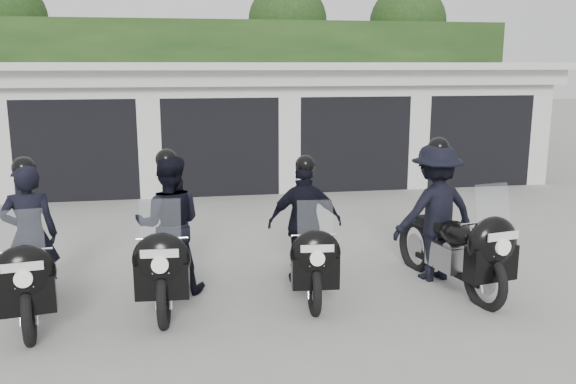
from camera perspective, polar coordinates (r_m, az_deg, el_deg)
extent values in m
plane|color=gray|center=(8.66, -3.70, -7.89)|extent=(80.00, 80.00, 0.00)
cube|color=silver|center=(16.69, -7.01, 6.55)|extent=(16.00, 6.00, 2.80)
cube|color=silver|center=(16.42, -7.10, 11.63)|extent=(16.40, 6.80, 0.16)
cube|color=silver|center=(13.38, -6.38, 10.63)|extent=(16.40, 0.12, 0.40)
cube|color=black|center=(13.89, -6.20, 0.16)|extent=(16.00, 0.06, 0.24)
cube|color=silver|center=(14.34, -25.30, 4.64)|extent=(0.50, 0.50, 2.80)
cube|color=black|center=(15.08, -18.47, 4.32)|extent=(2.60, 2.60, 2.20)
cube|color=silver|center=(13.94, -19.47, 9.47)|extent=(2.60, 0.50, 0.60)
cube|color=silver|center=(13.85, -12.80, 5.26)|extent=(0.50, 0.50, 2.80)
cube|color=black|center=(14.94, -6.60, 4.78)|extent=(2.60, 2.60, 2.20)
cube|color=silver|center=(13.78, -6.47, 10.04)|extent=(2.60, 0.50, 0.60)
cube|color=silver|center=(14.04, -0.01, 5.64)|extent=(0.50, 0.50, 2.80)
cube|color=black|center=(15.43, 5.01, 5.04)|extent=(2.60, 2.60, 2.20)
cube|color=silver|center=(14.32, 6.20, 10.11)|extent=(2.60, 0.50, 0.60)
cube|color=silver|center=(14.89, 11.88, 5.75)|extent=(0.50, 0.50, 2.80)
cube|color=black|center=(16.50, 15.51, 5.10)|extent=(2.60, 2.60, 2.20)
cube|color=silver|center=(15.46, 17.47, 9.77)|extent=(2.60, 0.50, 0.60)
cube|color=silver|center=(16.30, 22.11, 5.64)|extent=(0.50, 0.50, 2.80)
cube|color=#173212|center=(20.63, -7.67, 9.62)|extent=(20.00, 2.00, 4.30)
sphere|color=#173212|center=(22.86, -25.07, 14.50)|extent=(2.80, 2.80, 2.80)
cylinder|color=black|center=(22.84, -24.46, 7.62)|extent=(0.24, 0.24, 3.30)
sphere|color=#173212|center=(22.48, -0.05, 15.64)|extent=(2.80, 2.80, 2.80)
cylinder|color=black|center=(22.47, -0.05, 8.62)|extent=(0.24, 0.24, 3.30)
sphere|color=#173212|center=(23.68, 11.14, 15.23)|extent=(2.80, 2.80, 2.80)
cylinder|color=black|center=(23.66, 10.87, 8.58)|extent=(0.24, 0.24, 3.30)
torus|color=black|center=(7.20, -23.09, -10.38)|extent=(0.23, 0.75, 0.74)
torus|color=black|center=(8.57, -22.53, -6.79)|extent=(0.23, 0.75, 0.74)
cube|color=#95959A|center=(7.88, -22.82, -7.89)|extent=(0.35, 0.59, 0.32)
cube|color=black|center=(7.91, -22.73, -9.05)|extent=(0.30, 1.31, 0.06)
ellipsoid|color=black|center=(7.61, -23.09, -5.87)|extent=(0.42, 0.63, 0.29)
cube|color=black|center=(8.02, -22.93, -4.82)|extent=(0.35, 0.59, 0.10)
ellipsoid|color=black|center=(6.96, -23.44, -6.98)|extent=(0.68, 0.43, 0.61)
cube|color=black|center=(7.04, -23.29, -8.78)|extent=(0.62, 0.32, 0.41)
cube|color=#B2BFC6|center=(6.88, -23.71, -3.70)|extent=(0.46, 0.19, 0.52)
cylinder|color=silver|center=(7.10, -23.46, -5.07)|extent=(0.56, 0.12, 0.03)
cube|color=silver|center=(6.76, -23.62, -6.46)|extent=(0.40, 0.08, 0.09)
cube|color=silver|center=(6.85, -23.48, -7.83)|extent=(0.18, 0.04, 0.10)
imported|color=black|center=(8.00, -23.00, -3.82)|extent=(0.71, 0.53, 1.78)
sphere|color=black|center=(7.83, -23.49, 2.07)|extent=(0.27, 0.27, 0.27)
torus|color=black|center=(7.17, -11.53, -9.68)|extent=(0.16, 0.76, 0.75)
torus|color=black|center=(8.56, -10.67, -6.06)|extent=(0.16, 0.76, 0.75)
cube|color=#95959A|center=(7.86, -11.07, -7.16)|extent=(0.30, 0.58, 0.33)
cube|color=black|center=(7.89, -11.03, -8.34)|extent=(0.17, 1.34, 0.06)
ellipsoid|color=black|center=(7.58, -11.28, -5.09)|extent=(0.37, 0.61, 0.30)
cube|color=black|center=(8.00, -11.02, -4.04)|extent=(0.30, 0.58, 0.10)
ellipsoid|color=black|center=(6.93, -11.76, -6.21)|extent=(0.67, 0.38, 0.62)
cube|color=black|center=(7.01, -11.68, -8.05)|extent=(0.61, 0.26, 0.41)
cube|color=#B2BFC6|center=(6.85, -11.88, -2.86)|extent=(0.46, 0.15, 0.52)
cylinder|color=silver|center=(7.07, -11.67, -4.27)|extent=(0.58, 0.07, 0.03)
cube|color=silver|center=(6.73, -11.94, -5.67)|extent=(0.41, 0.04, 0.09)
cube|color=silver|center=(6.81, -11.85, -7.08)|extent=(0.19, 0.03, 0.10)
imported|color=black|center=(7.98, -11.05, -3.02)|extent=(0.92, 0.74, 1.80)
sphere|color=black|center=(7.81, -11.30, 2.99)|extent=(0.28, 0.28, 0.28)
torus|color=black|center=(7.38, 2.47, -8.97)|extent=(0.16, 0.71, 0.70)
torus|color=black|center=(8.68, 1.26, -5.74)|extent=(0.16, 0.71, 0.70)
cube|color=#95959A|center=(8.02, 1.80, -6.72)|extent=(0.29, 0.55, 0.31)
cube|color=black|center=(8.06, 1.81, -7.80)|extent=(0.18, 1.25, 0.06)
ellipsoid|color=black|center=(7.77, 1.96, -4.82)|extent=(0.36, 0.58, 0.28)
cube|color=black|center=(8.16, 1.60, -3.87)|extent=(0.29, 0.55, 0.10)
ellipsoid|color=black|center=(7.16, 2.58, -5.81)|extent=(0.63, 0.37, 0.58)
cube|color=black|center=(7.23, 2.56, -7.48)|extent=(0.57, 0.26, 0.38)
cube|color=#B2BFC6|center=(7.08, 2.58, -2.78)|extent=(0.43, 0.15, 0.49)
cylinder|color=silver|center=(7.30, 2.39, -4.06)|extent=(0.54, 0.07, 0.03)
cube|color=silver|center=(6.97, 2.77, -5.31)|extent=(0.38, 0.05, 0.09)
cube|color=silver|center=(7.05, 2.72, -6.58)|extent=(0.17, 0.03, 0.10)
imported|color=black|center=(8.14, 1.59, -2.94)|extent=(1.03, 0.64, 1.68)
sphere|color=black|center=(7.98, 1.62, 2.56)|extent=(0.26, 0.26, 0.26)
torus|color=black|center=(7.89, 17.93, -7.89)|extent=(0.27, 0.79, 0.78)
torus|color=black|center=(9.08, 11.82, -4.97)|extent=(0.27, 0.79, 0.78)
cube|color=#95959A|center=(8.46, 14.59, -5.81)|extent=(0.39, 0.63, 0.34)
cube|color=black|center=(8.50, 14.62, -6.96)|extent=(0.35, 1.39, 0.06)
ellipsoid|color=black|center=(8.22, 15.46, -3.73)|extent=(0.46, 0.67, 0.31)
cube|color=black|center=(8.57, 13.65, -2.84)|extent=(0.39, 0.63, 0.11)
ellipsoid|color=black|center=(7.67, 18.57, -4.52)|extent=(0.73, 0.48, 0.65)
cube|color=black|center=(7.74, 18.45, -6.28)|extent=(0.66, 0.35, 0.43)
cube|color=#B2BFC6|center=(7.59, 18.63, -1.34)|extent=(0.49, 0.21, 0.55)
cylinder|color=silver|center=(7.78, 17.66, -2.76)|extent=(0.60, 0.14, 0.03)
cube|color=silver|center=(7.51, 19.51, -3.93)|extent=(0.43, 0.10, 0.10)
cube|color=silver|center=(7.58, 19.26, -5.28)|extent=(0.19, 0.05, 0.11)
imported|color=black|center=(8.56, 13.62, -1.85)|extent=(1.32, 0.85, 1.89)
sphere|color=black|center=(8.40, 13.91, 4.03)|extent=(0.29, 0.29, 0.29)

